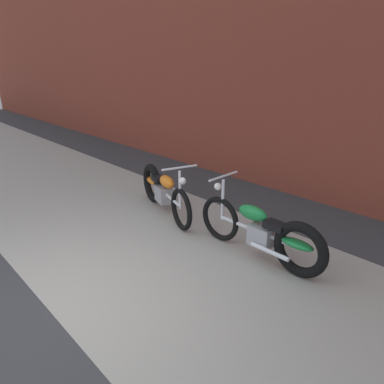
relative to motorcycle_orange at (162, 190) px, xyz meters
name	(u,v)px	position (x,y,z in m)	size (l,w,h in m)	color
ground_plane	(53,315)	(1.31, -2.58, -0.40)	(80.00, 80.00, 0.00)	#38383A
sidewalk_slab	(177,255)	(1.31, -0.83, -0.40)	(36.00, 3.50, 0.01)	#9E998E
brick_building_wall	(325,22)	(1.31, 2.62, 2.74)	(36.00, 0.50, 6.27)	brown
motorcycle_orange	(162,190)	(0.00, 0.00, 0.00)	(1.94, 0.83, 1.03)	black
motorcycle_green	(266,234)	(2.23, -0.06, 0.00)	(2.01, 0.58, 1.03)	black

